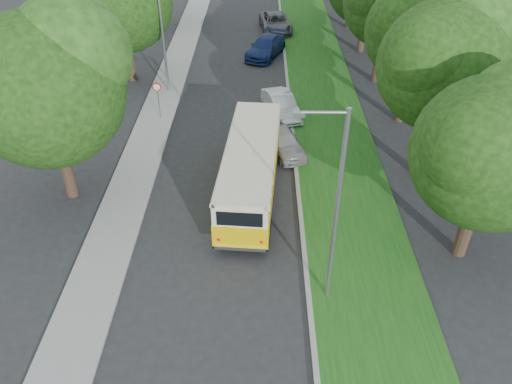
{
  "coord_description": "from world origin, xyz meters",
  "views": [
    {
      "loc": [
        1.71,
        -15.72,
        14.54
      ],
      "look_at": [
        1.53,
        2.26,
        1.5
      ],
      "focal_mm": 35.0,
      "sensor_mm": 36.0,
      "label": 1
    }
  ],
  "objects_px": {
    "car_white": "(281,105)",
    "lamppost_near": "(335,207)",
    "vintage_bus": "(251,170)",
    "lamppost_far": "(161,32)",
    "car_silver": "(284,141)",
    "car_blue": "(266,47)",
    "car_grey": "(276,23)"
  },
  "relations": [
    {
      "from": "vintage_bus",
      "to": "lamppost_far",
      "type": "bearing_deg",
      "value": 121.17
    },
    {
      "from": "vintage_bus",
      "to": "car_silver",
      "type": "bearing_deg",
      "value": 70.85
    },
    {
      "from": "lamppost_far",
      "to": "vintage_bus",
      "type": "height_order",
      "value": "lamppost_far"
    },
    {
      "from": "lamppost_far",
      "to": "vintage_bus",
      "type": "bearing_deg",
      "value": -63.24
    },
    {
      "from": "car_white",
      "to": "car_silver",
      "type": "bearing_deg",
      "value": -106.84
    },
    {
      "from": "lamppost_near",
      "to": "car_silver",
      "type": "height_order",
      "value": "lamppost_near"
    },
    {
      "from": "car_white",
      "to": "car_grey",
      "type": "bearing_deg",
      "value": 73.16
    },
    {
      "from": "lamppost_far",
      "to": "car_blue",
      "type": "xyz_separation_m",
      "value": [
        6.8,
        6.86,
        -3.38
      ]
    },
    {
      "from": "car_silver",
      "to": "car_grey",
      "type": "xyz_separation_m",
      "value": [
        0.0,
        20.78,
        0.09
      ]
    },
    {
      "from": "car_white",
      "to": "lamppost_near",
      "type": "bearing_deg",
      "value": -102.29
    },
    {
      "from": "car_grey",
      "to": "car_blue",
      "type": "bearing_deg",
      "value": -105.16
    },
    {
      "from": "car_silver",
      "to": "lamppost_far",
      "type": "bearing_deg",
      "value": 115.22
    },
    {
      "from": "car_blue",
      "to": "car_silver",
      "type": "bearing_deg",
      "value": -65.71
    },
    {
      "from": "car_white",
      "to": "car_grey",
      "type": "xyz_separation_m",
      "value": [
        0.0,
        16.31,
        0.06
      ]
    },
    {
      "from": "lamppost_far",
      "to": "car_silver",
      "type": "distance_m",
      "value": 11.5
    },
    {
      "from": "car_white",
      "to": "car_grey",
      "type": "distance_m",
      "value": 16.31
    },
    {
      "from": "car_silver",
      "to": "car_grey",
      "type": "bearing_deg",
      "value": 70.66
    },
    {
      "from": "car_silver",
      "to": "vintage_bus",
      "type": "bearing_deg",
      "value": -132.9
    },
    {
      "from": "car_silver",
      "to": "car_blue",
      "type": "xyz_separation_m",
      "value": [
        -0.9,
        14.68,
        0.07
      ]
    },
    {
      "from": "vintage_bus",
      "to": "car_grey",
      "type": "bearing_deg",
      "value": 90.39
    },
    {
      "from": "lamppost_far",
      "to": "car_silver",
      "type": "xyz_separation_m",
      "value": [
        7.7,
        -7.82,
        -3.45
      ]
    },
    {
      "from": "vintage_bus",
      "to": "car_white",
      "type": "xyz_separation_m",
      "value": [
        1.74,
        8.47,
        -0.7
      ]
    },
    {
      "from": "vintage_bus",
      "to": "car_blue",
      "type": "xyz_separation_m",
      "value": [
        0.84,
        18.67,
        -0.66
      ]
    },
    {
      "from": "lamppost_far",
      "to": "lamppost_near",
      "type": "bearing_deg",
      "value": -64.29
    },
    {
      "from": "car_silver",
      "to": "car_grey",
      "type": "relative_size",
      "value": 0.72
    },
    {
      "from": "lamppost_far",
      "to": "car_grey",
      "type": "bearing_deg",
      "value": 59.3
    },
    {
      "from": "lamppost_near",
      "to": "car_silver",
      "type": "relative_size",
      "value": 2.06
    },
    {
      "from": "lamppost_near",
      "to": "car_white",
      "type": "height_order",
      "value": "lamppost_near"
    },
    {
      "from": "vintage_bus",
      "to": "car_blue",
      "type": "height_order",
      "value": "vintage_bus"
    },
    {
      "from": "vintage_bus",
      "to": "car_blue",
      "type": "distance_m",
      "value": 18.7
    },
    {
      "from": "lamppost_far",
      "to": "car_grey",
      "type": "distance_m",
      "value": 15.45
    },
    {
      "from": "car_white",
      "to": "car_blue",
      "type": "height_order",
      "value": "car_blue"
    }
  ]
}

